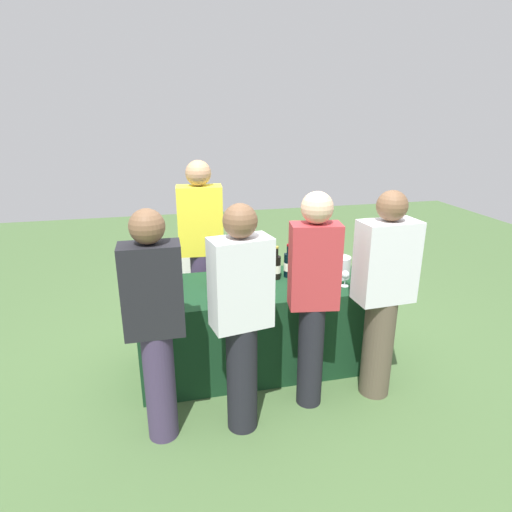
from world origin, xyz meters
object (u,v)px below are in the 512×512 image
wine_bottle_7 (322,262)px  guest_1 (241,315)px  menu_board (172,286)px  wine_bottle_6 (308,263)px  ice_bucket (339,267)px  server_pouring (201,245)px  guest_3 (383,291)px  wine_bottle_1 (211,271)px  wine_glass_2 (345,275)px  guest_2 (313,293)px  wine_bottle_4 (277,267)px  wine_bottle_5 (288,265)px  guest_0 (155,321)px  wine_bottle_3 (263,262)px  wine_glass_0 (252,281)px  wine_bottle_2 (244,263)px  wine_bottle_0 (173,273)px  wine_glass_1 (325,277)px

wine_bottle_7 → guest_1: bearing=-135.9°
guest_1 → menu_board: bearing=91.4°
wine_bottle_6 → ice_bucket: (0.25, -0.09, -0.03)m
ice_bucket → server_pouring: (-1.11, 0.64, 0.09)m
guest_1 → guest_3: bearing=-2.6°
wine_bottle_1 → guest_3: size_ratio=0.20×
wine_glass_2 → menu_board: (-1.36, 1.30, -0.49)m
wine_glass_2 → guest_2: 0.59m
wine_bottle_1 → guest_3: (1.18, -0.69, -0.00)m
guest_1 → guest_2: size_ratio=0.98×
wine_glass_2 → guest_2: bearing=-136.7°
guest_2 → menu_board: size_ratio=2.29×
wine_bottle_4 → wine_bottle_5: size_ratio=0.99×
wine_glass_2 → server_pouring: bearing=141.9°
guest_0 → menu_board: (0.17, 1.81, -0.51)m
wine_bottle_3 → wine_bottle_4: wine_bottle_3 is taller
wine_bottle_5 → guest_2: 0.72m
wine_bottle_7 → wine_glass_2: size_ratio=2.25×
guest_1 → wine_bottle_6: bearing=38.0°
guest_0 → guest_3: guest_3 is taller
wine_bottle_1 → ice_bucket: (1.09, -0.07, -0.03)m
wine_bottle_6 → menu_board: size_ratio=0.45×
wine_bottle_1 → wine_glass_0: size_ratio=2.39×
wine_bottle_2 → wine_bottle_4: bearing=-24.5°
wine_bottle_4 → guest_2: 0.69m
server_pouring → wine_bottle_3: bearing=142.9°
wine_bottle_5 → guest_3: 0.88m
wine_bottle_7 → wine_glass_2: wine_bottle_7 is taller
wine_bottle_1 → wine_bottle_4: size_ratio=1.13×
wine_bottle_0 → wine_bottle_5: bearing=0.5°
guest_0 → guest_2: (1.09, 0.11, 0.03)m
wine_glass_0 → wine_glass_1: (0.58, -0.07, 0.01)m
wine_bottle_7 → wine_glass_2: bearing=-75.2°
wine_bottle_7 → wine_glass_1: size_ratio=2.07×
wine_bottle_3 → wine_bottle_7: size_ratio=1.04×
wine_bottle_5 → guest_3: size_ratio=0.18×
menu_board → wine_bottle_2: bearing=-42.4°
wine_bottle_4 → wine_glass_1: size_ratio=1.99×
wine_bottle_2 → wine_bottle_3: wine_bottle_2 is taller
wine_bottle_0 → wine_glass_2: bearing=-12.6°
wine_bottle_3 → wine_bottle_6: 0.39m
wine_bottle_0 → wine_bottle_6: (1.15, -0.01, -0.00)m
guest_3 → wine_glass_1: bearing=124.8°
server_pouring → guest_3: (1.19, -1.25, -0.07)m
wine_bottle_5 → server_pouring: (-0.68, 0.53, 0.07)m
wine_bottle_3 → guest_0: (-0.93, -0.92, -0.00)m
wine_bottle_3 → guest_1: 1.03m
wine_bottle_2 → wine_bottle_6: 0.56m
wine_bottle_6 → wine_glass_2: (0.22, -0.30, -0.02)m
wine_bottle_2 → guest_0: guest_0 is taller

